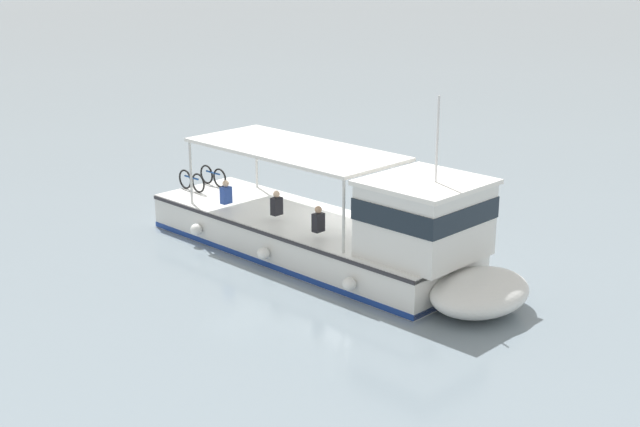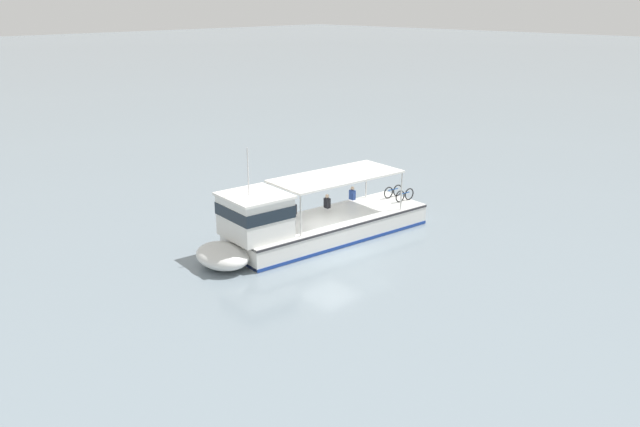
{
  "view_description": "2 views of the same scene",
  "coord_description": "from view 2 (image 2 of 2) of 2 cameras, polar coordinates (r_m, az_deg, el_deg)",
  "views": [
    {
      "loc": [
        20.13,
        13.93,
        8.74
      ],
      "look_at": [
        1.2,
        -0.51,
        1.4
      ],
      "focal_mm": 48.17,
      "sensor_mm": 36.0,
      "label": 1
    },
    {
      "loc": [
        -20.2,
        21.08,
        11.61
      ],
      "look_at": [
        1.2,
        -0.51,
        1.4
      ],
      "focal_mm": 36.13,
      "sensor_mm": 36.0,
      "label": 2
    }
  ],
  "objects": [
    {
      "name": "ferry_main",
      "position": [
        31.62,
        -1.46,
        -1.02
      ],
      "size": [
        4.66,
        13.02,
        5.32
      ],
      "color": "white",
      "rests_on": "ground"
    },
    {
      "name": "ground_plane",
      "position": [
        31.42,
        0.9,
        -3.13
      ],
      "size": [
        400.0,
        400.0,
        0.0
      ],
      "primitive_type": "plane",
      "color": "gray"
    }
  ]
}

